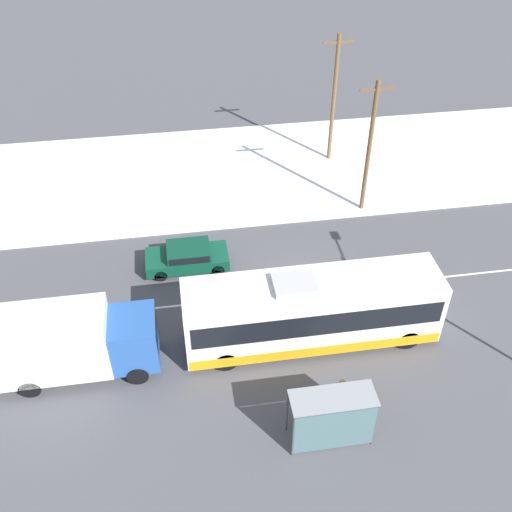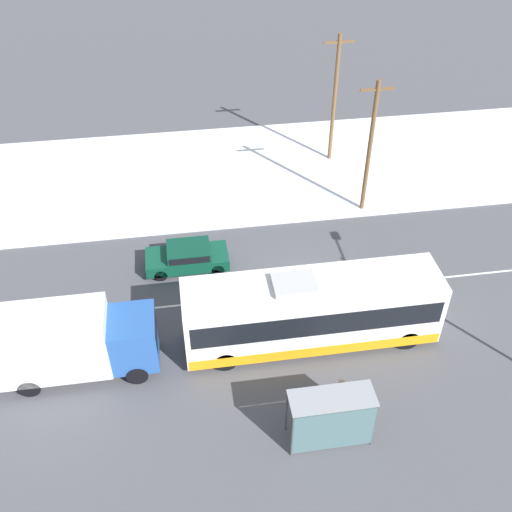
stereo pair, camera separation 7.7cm
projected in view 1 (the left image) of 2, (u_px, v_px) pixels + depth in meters
The scene contains 10 objects.
ground_plane at pixel (306, 292), 29.13m from camera, with size 120.00×120.00×0.00m, color #4C4C51.
snow_lot at pixel (267, 169), 37.79m from camera, with size 80.00×11.55×0.12m.
lane_marking_center at pixel (306, 292), 29.13m from camera, with size 60.00×0.12×0.00m.
city_bus at pixel (312, 311), 25.69m from camera, with size 10.99×2.57×3.52m.
box_truck at pixel (70, 342), 24.23m from camera, with size 6.70×2.30×3.27m.
sedan_car at pixel (188, 256), 30.11m from camera, with size 4.13×1.80×1.29m.
pedestrian_at_stop at pixel (341, 391), 23.22m from camera, with size 0.63×0.28×1.74m.
bus_shelter at pixel (334, 416), 21.61m from camera, with size 3.15×1.20×2.40m.
utility_pole_roadside at pixel (369, 146), 31.91m from camera, with size 1.80×0.24×7.81m.
utility_pole_snowlot at pixel (334, 98), 36.14m from camera, with size 1.80×0.24×8.14m.
Camera 1 is at (-5.68, -20.71, 19.91)m, focal length 42.00 mm.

